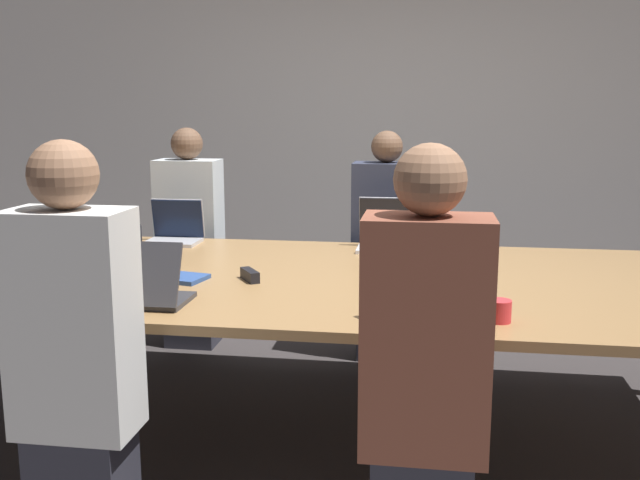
% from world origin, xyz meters
% --- Properties ---
extents(ground_plane, '(24.00, 24.00, 0.00)m').
position_xyz_m(ground_plane, '(0.00, 0.00, 0.00)').
color(ground_plane, '#383333').
extents(curtain_wall, '(12.00, 0.06, 2.80)m').
position_xyz_m(curtain_wall, '(0.00, 2.51, 1.40)').
color(curtain_wall, '#BCB7B2').
rests_on(curtain_wall, ground_plane).
extents(conference_table, '(3.64, 1.69, 0.77)m').
position_xyz_m(conference_table, '(0.00, 0.00, 0.72)').
color(conference_table, '#9E7547').
rests_on(conference_table, ground_plane).
extents(laptop_near_midright, '(0.34, 0.23, 0.23)m').
position_xyz_m(laptop_near_midright, '(0.36, -0.66, 0.83)').
color(laptop_near_midright, '#333338').
rests_on(laptop_near_midright, conference_table).
extents(person_near_midright, '(0.40, 0.24, 1.44)m').
position_xyz_m(person_near_midright, '(0.36, -1.05, 0.70)').
color(person_near_midright, '#2D2D38').
rests_on(person_near_midright, ground_plane).
extents(cup_near_midright, '(0.09, 0.09, 0.08)m').
position_xyz_m(cup_near_midright, '(0.63, -0.63, 0.81)').
color(cup_near_midright, red).
rests_on(cup_near_midright, conference_table).
extents(laptop_far_left, '(0.31, 0.24, 0.25)m').
position_xyz_m(laptop_far_left, '(-1.09, 0.70, 0.84)').
color(laptop_far_left, '#B7B7BC').
rests_on(laptop_far_left, conference_table).
extents(person_far_left, '(0.40, 0.24, 1.42)m').
position_xyz_m(person_far_left, '(-1.15, 1.12, 0.69)').
color(person_far_left, '#2D2D38').
rests_on(person_far_left, ground_plane).
extents(cup_far_left, '(0.09, 0.09, 0.10)m').
position_xyz_m(cup_far_left, '(-1.33, 0.65, 0.82)').
color(cup_far_left, '#232328').
rests_on(cup_far_left, conference_table).
extents(laptop_far_center, '(0.33, 0.28, 0.28)m').
position_xyz_m(laptop_far_center, '(0.14, 0.70, 0.85)').
color(laptop_far_center, silver).
rests_on(laptop_far_center, conference_table).
extents(person_far_center, '(0.40, 0.24, 1.41)m').
position_xyz_m(person_far_center, '(0.11, 1.07, 0.68)').
color(person_far_center, '#2D2D38').
rests_on(person_far_center, ground_plane).
extents(laptop_near_left, '(0.35, 0.27, 0.26)m').
position_xyz_m(laptop_near_left, '(-0.76, -0.61, 0.84)').
color(laptop_near_left, '#333338').
rests_on(laptop_near_left, conference_table).
extents(person_near_left, '(0.40, 0.24, 1.44)m').
position_xyz_m(person_near_left, '(-0.81, -1.08, 0.71)').
color(person_near_left, '#2D2D38').
rests_on(person_near_left, ground_plane).
extents(cup_near_left, '(0.08, 0.08, 0.08)m').
position_xyz_m(cup_near_left, '(-1.04, -0.59, 0.81)').
color(cup_near_left, white).
rests_on(cup_near_left, conference_table).
extents(bottle_near_left, '(0.08, 0.08, 0.28)m').
position_xyz_m(bottle_near_left, '(-1.05, -0.46, 0.89)').
color(bottle_near_left, '#ADD1E0').
rests_on(bottle_near_left, conference_table).
extents(stapler, '(0.12, 0.15, 0.05)m').
position_xyz_m(stapler, '(-0.44, -0.15, 0.79)').
color(stapler, black).
rests_on(stapler, conference_table).
extents(notebook, '(0.23, 0.21, 0.02)m').
position_xyz_m(notebook, '(-0.74, -0.19, 0.78)').
color(notebook, '#2D4C8C').
rests_on(notebook, conference_table).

